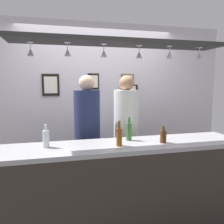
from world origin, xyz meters
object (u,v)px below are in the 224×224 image
object	(u,v)px
bottle_beer_amber_tall	(119,136)
picture_frame_crest	(93,81)
bottle_beer_brown_stubby	(163,136)
bottle_beer_green_import	(129,131)
picture_frame_upper_small	(127,79)
bottle_soda_clear	(46,138)
picture_frame_lower_pair	(129,90)
picture_frame_caricature	(51,85)
person_right_white_patterned_shirt	(126,126)
person_middle_navy_shirt	(87,127)

from	to	relation	value
bottle_beer_amber_tall	picture_frame_crest	bearing A→B (deg)	91.19
bottle_beer_brown_stubby	picture_frame_crest	xyz separation A→B (m)	(-0.52, 1.47, 0.59)
bottle_beer_amber_tall	bottle_beer_brown_stubby	bearing A→B (deg)	0.71
bottle_beer_green_import	picture_frame_upper_small	bearing A→B (deg)	73.48
bottle_soda_clear	picture_frame_lower_pair	world-z (taller)	picture_frame_lower_pair
bottle_beer_amber_tall	picture_frame_caricature	distance (m)	1.71
bottle_beer_amber_tall	bottle_beer_brown_stubby	distance (m)	0.49
person_right_white_patterned_shirt	picture_frame_upper_small	world-z (taller)	picture_frame_upper_small
bottle_beer_green_import	bottle_beer_amber_tall	world-z (taller)	same
person_right_white_patterned_shirt	picture_frame_caricature	xyz separation A→B (m)	(-1.01, 0.73, 0.56)
bottle_beer_brown_stubby	picture_frame_crest	distance (m)	1.67
picture_frame_caricature	picture_frame_lower_pair	world-z (taller)	picture_frame_caricature
bottle_soda_clear	picture_frame_caricature	size ratio (longest dim) A/B	0.68
picture_frame_crest	bottle_soda_clear	bearing A→B (deg)	-117.11
bottle_beer_green_import	bottle_beer_brown_stubby	world-z (taller)	bottle_beer_green_import
bottle_beer_brown_stubby	bottle_beer_amber_tall	bearing A→B (deg)	-179.29
bottle_soda_clear	bottle_beer_green_import	size ratio (longest dim) A/B	0.88
bottle_soda_clear	bottle_beer_amber_tall	xyz separation A→B (m)	(0.72, -0.12, 0.01)
bottle_beer_amber_tall	picture_frame_crest	size ratio (longest dim) A/B	1.00
bottle_soda_clear	picture_frame_crest	world-z (taller)	picture_frame_crest
person_right_white_patterned_shirt	picture_frame_caricature	distance (m)	1.36
person_right_white_patterned_shirt	bottle_beer_amber_tall	distance (m)	0.81
bottle_soda_clear	picture_frame_lower_pair	size ratio (longest dim) A/B	0.77
person_right_white_patterned_shirt	picture_frame_crest	bearing A→B (deg)	114.68
bottle_beer_brown_stubby	picture_frame_caricature	distance (m)	1.97
picture_frame_caricature	picture_frame_lower_pair	size ratio (longest dim) A/B	1.13
bottle_soda_clear	person_right_white_patterned_shirt	bearing A→B (deg)	31.22
bottle_beer_amber_tall	picture_frame_caricature	xyz separation A→B (m)	(-0.70, 1.47, 0.51)
picture_frame_caricature	bottle_beer_brown_stubby	bearing A→B (deg)	-50.79
bottle_soda_clear	bottle_beer_green_import	bearing A→B (deg)	4.52
person_middle_navy_shirt	bottle_soda_clear	world-z (taller)	person_middle_navy_shirt
person_middle_navy_shirt	bottle_beer_brown_stubby	world-z (taller)	person_middle_navy_shirt
bottle_beer_amber_tall	bottle_beer_brown_stubby	size ratio (longest dim) A/B	1.44
bottle_soda_clear	picture_frame_lower_pair	bearing A→B (deg)	46.04
bottle_beer_green_import	bottle_soda_clear	bearing A→B (deg)	-175.48
person_right_white_patterned_shirt	picture_frame_lower_pair	world-z (taller)	person_right_white_patterned_shirt
picture_frame_lower_pair	picture_frame_crest	bearing A→B (deg)	180.00
bottle_soda_clear	picture_frame_upper_small	bearing A→B (deg)	46.79
picture_frame_lower_pair	picture_frame_crest	xyz separation A→B (m)	(-0.61, 0.00, 0.14)
bottle_beer_green_import	bottle_beer_brown_stubby	size ratio (longest dim) A/B	1.44
picture_frame_lower_pair	bottle_soda_clear	bearing A→B (deg)	-133.96
person_middle_navy_shirt	bottle_beer_green_import	world-z (taller)	person_middle_navy_shirt
picture_frame_upper_small	picture_frame_crest	world-z (taller)	picture_frame_crest
picture_frame_lower_pair	picture_frame_crest	size ratio (longest dim) A/B	1.15
person_middle_navy_shirt	person_right_white_patterned_shirt	bearing A→B (deg)	-0.00
bottle_soda_clear	picture_frame_lower_pair	distance (m)	1.92
person_right_white_patterned_shirt	bottle_soda_clear	size ratio (longest dim) A/B	7.52
bottle_beer_green_import	bottle_beer_brown_stubby	distance (m)	0.38
bottle_soda_clear	picture_frame_upper_small	distance (m)	1.95
bottle_beer_brown_stubby	picture_frame_crest	bearing A→B (deg)	109.64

